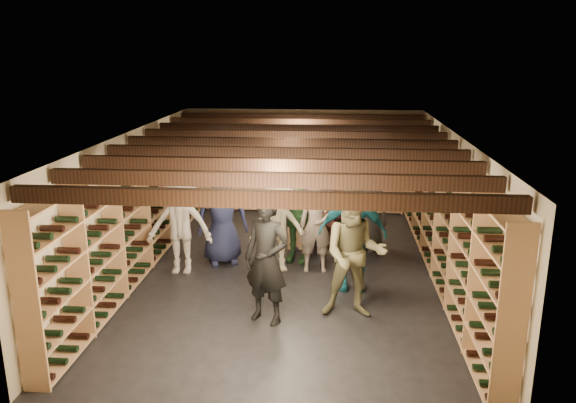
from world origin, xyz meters
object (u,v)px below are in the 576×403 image
(crate_loose, at_px, (338,224))
(person_6, at_px, (222,214))
(person_7, at_px, (316,226))
(person_11, at_px, (307,202))
(person_9, at_px, (179,224))
(person_10, at_px, (297,217))
(person_12, at_px, (367,206))
(person_2, at_px, (354,254))
(crate_stack_left, at_px, (302,230))
(person_3, at_px, (278,226))
(crate_stack_right, at_px, (318,226))
(person_4, at_px, (352,234))
(person_1, at_px, (266,260))
(person_8, at_px, (341,222))

(crate_loose, distance_m, person_6, 3.14)
(person_7, xyz_separation_m, person_11, (-0.22, 1.16, 0.10))
(person_9, bearing_deg, person_7, 5.75)
(person_10, height_order, person_12, person_12)
(person_2, distance_m, person_11, 2.96)
(crate_stack_left, bearing_deg, person_11, 0.00)
(person_3, bearing_deg, person_11, 48.45)
(person_2, height_order, person_10, person_2)
(crate_stack_left, distance_m, person_9, 2.53)
(crate_stack_left, distance_m, crate_loose, 1.48)
(crate_stack_left, bearing_deg, person_6, -146.41)
(crate_stack_right, height_order, person_2, person_2)
(crate_stack_left, relative_size, person_12, 0.40)
(person_3, relative_size, person_7, 0.98)
(crate_stack_left, height_order, crate_loose, crate_stack_left)
(crate_loose, xyz_separation_m, person_4, (0.20, -3.13, 0.84))
(person_1, xyz_separation_m, person_11, (0.41, 3.12, -0.00))
(person_1, relative_size, person_2, 0.98)
(person_1, height_order, person_4, person_1)
(person_4, height_order, person_10, person_4)
(crate_stack_right, xyz_separation_m, person_12, (0.94, -0.33, 0.52))
(person_2, bearing_deg, person_11, 106.57)
(crate_stack_left, height_order, person_9, person_9)
(person_7, xyz_separation_m, person_8, (0.43, 0.34, -0.03))
(person_2, xyz_separation_m, person_10, (-0.95, 2.11, -0.12))
(crate_loose, xyz_separation_m, person_7, (-0.40, -2.43, 0.74))
(person_10, height_order, person_11, person_11)
(crate_stack_right, distance_m, person_2, 3.29)
(person_6, bearing_deg, person_1, -83.79)
(person_4, distance_m, person_11, 2.03)
(crate_stack_right, bearing_deg, person_4, -74.59)
(person_8, bearing_deg, person_12, 38.73)
(person_9, bearing_deg, person_4, -9.29)
(crate_stack_right, xyz_separation_m, person_10, (-0.35, -1.07, 0.49))
(crate_loose, height_order, person_9, person_9)
(person_8, xyz_separation_m, person_9, (-2.75, -0.62, 0.09))
(person_1, xyz_separation_m, person_8, (1.06, 2.30, -0.14))
(person_3, distance_m, person_11, 1.31)
(person_1, bearing_deg, person_10, 108.07)
(person_7, distance_m, person_12, 1.49)
(crate_loose, relative_size, person_2, 0.26)
(crate_stack_right, height_order, crate_loose, crate_stack_right)
(crate_stack_left, xyz_separation_m, person_7, (0.32, -1.16, 0.48))
(person_7, distance_m, person_8, 0.55)
(person_8, xyz_separation_m, person_10, (-0.78, 0.08, 0.05))
(person_1, xyz_separation_m, person_12, (1.56, 3.12, -0.07))
(crate_stack_left, distance_m, crate_stack_right, 0.45)
(crate_loose, relative_size, person_8, 0.32)
(person_10, bearing_deg, crate_stack_right, 89.14)
(crate_loose, bearing_deg, person_11, -115.97)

